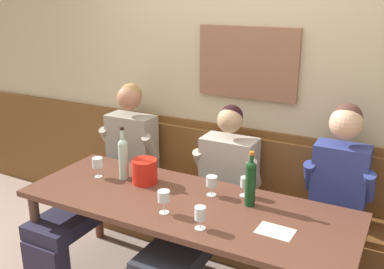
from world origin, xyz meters
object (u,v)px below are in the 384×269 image
(person_center_right_seat, at_px, (109,173))
(wine_glass_center_front, at_px, (200,215))
(person_center_left_seat, at_px, (209,201))
(wine_bottle_clear_water, at_px, (123,157))
(wine_bottle_green_tall, at_px, (251,182))
(wall_bench, at_px, (226,217))
(wine_glass_center_rear, at_px, (245,183))
(ice_bucket, at_px, (145,171))
(wine_glass_left_end, at_px, (212,182))
(wine_glass_mid_right, at_px, (98,164))
(person_right_seat, at_px, (328,218))
(wine_glass_right_end, at_px, (164,197))
(dining_table, at_px, (185,212))

(person_center_right_seat, distance_m, wine_glass_center_front, 1.29)
(person_center_left_seat, bearing_deg, wine_bottle_clear_water, -161.49)
(wine_bottle_green_tall, bearing_deg, person_center_right_seat, 172.05)
(person_center_left_seat, height_order, wine_glass_center_front, person_center_left_seat)
(wall_bench, distance_m, wine_glass_center_rear, 0.76)
(ice_bucket, height_order, wine_glass_left_end, ice_bucket)
(ice_bucket, height_order, wine_bottle_clear_water, wine_bottle_clear_water)
(wine_glass_left_end, distance_m, wine_glass_mid_right, 0.88)
(wall_bench, height_order, person_center_right_seat, person_center_right_seat)
(ice_bucket, xyz_separation_m, wine_glass_left_end, (0.51, 0.04, 0.01))
(person_right_seat, relative_size, wine_glass_center_rear, 9.89)
(wine_bottle_clear_water, bearing_deg, wine_glass_center_rear, 9.11)
(wine_bottle_clear_water, bearing_deg, person_center_left_seat, 18.51)
(wall_bench, xyz_separation_m, wine_glass_left_end, (0.11, -0.52, 0.55))
(ice_bucket, xyz_separation_m, wine_glass_center_front, (0.64, -0.39, 0.00))
(wine_bottle_clear_water, bearing_deg, wall_bench, 44.63)
(person_right_seat, distance_m, wine_glass_right_end, 1.06)
(person_right_seat, height_order, wine_glass_right_end, person_right_seat)
(person_right_seat, bearing_deg, wall_bench, 158.34)
(person_center_right_seat, xyz_separation_m, wine_glass_center_rear, (1.21, -0.07, 0.19))
(dining_table, relative_size, wine_glass_mid_right, 14.68)
(wine_glass_mid_right, xyz_separation_m, wine_glass_center_rear, (1.07, 0.21, -0.02))
(wine_glass_mid_right, relative_size, wine_glass_right_end, 1.01)
(wine_bottle_green_tall, xyz_separation_m, wine_glass_right_end, (-0.43, -0.35, -0.06))
(wine_glass_mid_right, bearing_deg, person_center_left_seat, 19.04)
(person_center_left_seat, distance_m, wine_bottle_green_tall, 0.50)
(dining_table, height_order, wine_glass_left_end, wine_glass_left_end)
(wine_bottle_clear_water, bearing_deg, wine_glass_right_end, -30.50)
(wall_bench, height_order, wine_glass_right_end, wall_bench)
(wine_bottle_green_tall, bearing_deg, wine_glass_left_end, 177.08)
(dining_table, distance_m, person_center_left_seat, 0.33)
(person_right_seat, xyz_separation_m, ice_bucket, (-1.25, -0.22, 0.15))
(person_center_left_seat, bearing_deg, wine_glass_right_end, -97.43)
(dining_table, relative_size, person_center_right_seat, 1.69)
(person_center_left_seat, bearing_deg, wine_bottle_green_tall, -24.65)
(person_center_left_seat, distance_m, ice_bucket, 0.52)
(person_center_right_seat, bearing_deg, person_center_left_seat, -0.76)
(wine_glass_center_front, xyz_separation_m, wine_glass_right_end, (-0.28, 0.06, 0.02))
(wine_glass_left_end, xyz_separation_m, wine_glass_center_front, (0.13, -0.42, -0.01))
(wine_glass_mid_right, bearing_deg, wine_glass_center_front, -17.07)
(person_center_right_seat, bearing_deg, person_right_seat, 0.48)
(wall_bench, bearing_deg, wine_glass_left_end, -77.85)
(wall_bench, distance_m, wine_bottle_clear_water, 1.02)
(person_center_right_seat, relative_size, person_center_left_seat, 1.04)
(person_right_seat, distance_m, wine_glass_center_front, 0.88)
(person_right_seat, xyz_separation_m, wine_glass_left_end, (-0.74, -0.18, 0.17))
(wine_glass_center_rear, bearing_deg, wine_bottle_green_tall, -54.86)
(wall_bench, relative_size, wine_bottle_clear_water, 6.38)
(wine_glass_left_end, relative_size, wine_glass_mid_right, 0.91)
(wall_bench, relative_size, wine_glass_center_front, 18.12)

